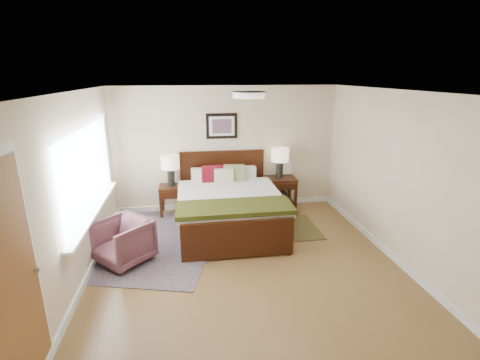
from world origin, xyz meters
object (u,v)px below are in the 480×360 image
Objects in this scene: nightstand_right at (279,190)px; armchair at (123,241)px; bed at (229,200)px; rug_persian at (158,243)px; nightstand_left at (172,192)px; lamp_right at (280,157)px; lamp_left at (170,165)px.

armchair is at bearing -148.00° from nightstand_right.
bed is 1.95m from armchair.
armchair is at bearing -115.27° from rug_persian.
nightstand_left is (-1.03, 0.85, -0.09)m from bed.
nightstand_right is 3.38m from armchair.
lamp_right is 0.84× the size of armchair.
armchair is at bearing -110.60° from nightstand_left.
bed is 3.66× the size of lamp_left.
nightstand_left is 1.91m from armchair.
nightstand_left is at bearing -179.46° from lamp_right.
nightstand_left is at bearing -179.79° from nightstand_right.
nightstand_left is 2.28m from lamp_right.
bed reaches higher than nightstand_left.
bed is 1.55m from lamp_right.
bed is 1.45m from nightstand_right.
nightstand_right is 1.08× the size of lamp_right.
lamp_right is at bearing 36.89° from bed.
bed reaches higher than nightstand_right.
lamp_left is 1.64m from rug_persian.
bed is at bearing -40.07° from lamp_left.
armchair is at bearing -147.82° from lamp_right.
lamp_right reaches higher than rug_persian.
nightstand_left is 0.89× the size of nightstand_right.
nightstand_left is 2.20m from nightstand_right.
rug_persian is (-0.22, -1.27, -1.02)m from lamp_left.
lamp_left reaches higher than armchair.
nightstand_right is 0.26× the size of rug_persian.
bed reaches higher than armchair.
nightstand_right is at bearing 76.63° from armchair.
rug_persian is (-1.25, -0.40, -0.55)m from bed.
nightstand_left reaches higher than rug_persian.
lamp_left reaches higher than nightstand_left.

